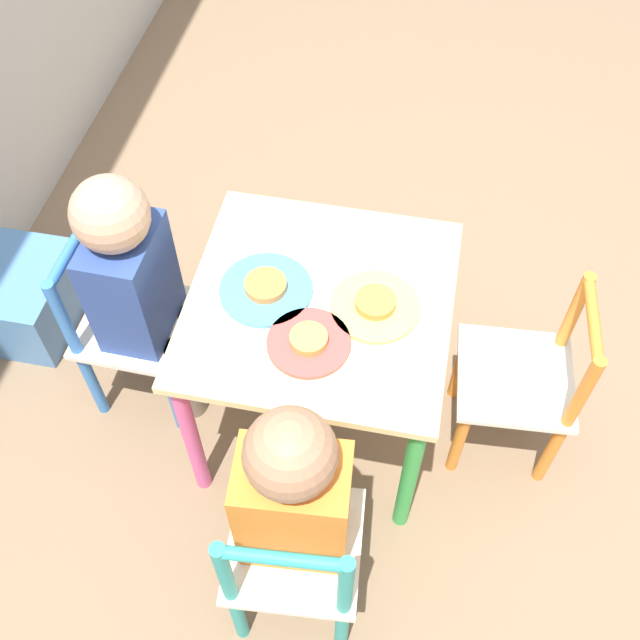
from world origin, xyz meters
name	(u,v)px	position (x,y,z in m)	size (l,w,h in m)	color
ground_plane	(320,414)	(0.00, 0.00, 0.00)	(6.00, 6.00, 0.00)	#7F664C
kids_table	(320,322)	(0.00, 0.00, 0.40)	(0.55, 0.55, 0.48)	beige
chair_blue	(129,325)	(0.01, 0.47, 0.25)	(0.27, 0.27, 0.51)	silver
chair_teal	(293,560)	(-0.47, -0.04, 0.25)	(0.28, 0.28, 0.51)	silver
chair_orange	(524,382)	(0.03, -0.47, 0.25)	(0.28, 0.28, 0.51)	silver
child_back	(139,282)	(0.01, 0.41, 0.43)	(0.20, 0.22, 0.72)	#7A6B5B
child_left	(295,496)	(-0.41, -0.03, 0.42)	(0.22, 0.21, 0.70)	#38383D
plate_back	(266,288)	(0.00, 0.12, 0.49)	(0.20, 0.20, 0.03)	#4C9EE0
plate_left	(309,342)	(-0.12, 0.00, 0.49)	(0.17, 0.17, 0.03)	#E54C47
plate_front	(375,305)	(0.00, -0.12, 0.49)	(0.19, 0.19, 0.03)	#EADB66
storage_bin	(27,297)	(0.15, 0.85, 0.10)	(0.30, 0.24, 0.20)	#4C7FB7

